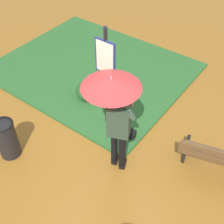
{
  "coord_description": "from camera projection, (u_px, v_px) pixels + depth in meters",
  "views": [
    {
      "loc": [
        -2.28,
        2.89,
        4.77
      ],
      "look_at": [
        0.19,
        -0.47,
        0.85
      ],
      "focal_mm": 48.98,
      "sensor_mm": 36.0,
      "label": 1
    }
  ],
  "objects": [
    {
      "name": "ground_plane",
      "position": [
        106.0,
        161.0,
        5.95
      ],
      "size": [
        18.0,
        18.0,
        0.0
      ],
      "primitive_type": "plane",
      "color": "#9E6623"
    },
    {
      "name": "grass_verge",
      "position": [
        93.0,
        69.0,
        8.17
      ],
      "size": [
        4.8,
        4.0,
        0.05
      ],
      "color": "#2D662D",
      "rests_on": "ground_plane"
    },
    {
      "name": "person_with_umbrella",
      "position": [
        115.0,
        103.0,
        4.86
      ],
      "size": [
        0.96,
        0.96,
        2.04
      ],
      "color": "black",
      "rests_on": "ground_plane"
    },
    {
      "name": "info_sign_post",
      "position": [
        106.0,
        69.0,
        5.73
      ],
      "size": [
        0.44,
        0.07,
        2.3
      ],
      "color": "black",
      "rests_on": "ground_plane"
    },
    {
      "name": "handbag",
      "position": [
        128.0,
        134.0,
        6.31
      ],
      "size": [
        0.32,
        0.18,
        0.37
      ],
      "color": "black",
      "rests_on": "ground_plane"
    },
    {
      "name": "park_bench",
      "position": [
        219.0,
        160.0,
        5.47
      ],
      "size": [
        1.43,
        0.73,
        0.75
      ],
      "color": "black",
      "rests_on": "ground_plane"
    },
    {
      "name": "trash_bin",
      "position": [
        7.0,
        139.0,
        5.81
      ],
      "size": [
        0.42,
        0.42,
        0.83
      ],
      "color": "black",
      "rests_on": "ground_plane"
    },
    {
      "name": "shrub_cluster",
      "position": [
        87.0,
        91.0,
        7.18
      ],
      "size": [
        0.59,
        0.54,
        0.48
      ],
      "color": "#285628",
      "rests_on": "ground_plane"
    },
    {
      "name": "leaf_pile_by_bench",
      "position": [
        122.0,
        103.0,
        7.11
      ],
      "size": [
        0.58,
        0.46,
        0.13
      ],
      "color": "#C68428",
      "rests_on": "ground_plane"
    }
  ]
}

